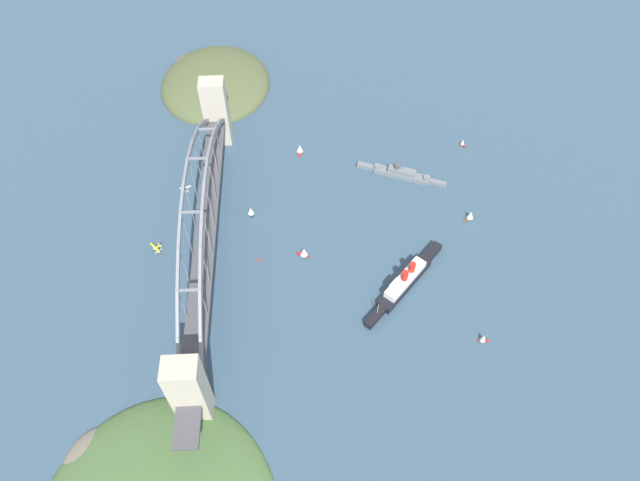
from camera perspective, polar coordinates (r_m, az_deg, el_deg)
The scene contains 14 objects.
ground_plane at distance 426.56m, azimuth -10.84°, elevation -1.08°, with size 1400.00×1400.00×0.00m, color #385166.
harbor_arch_bridge at distance 402.46m, azimuth -11.50°, elevation 1.60°, with size 306.04×19.88×75.01m.
headland_west_shore at distance 571.91m, azimuth -10.57°, elevation 15.21°, with size 120.08×103.25×31.61m.
ocean_liner at distance 401.69m, azimuth 8.54°, elevation -4.06°, with size 69.33×63.71×18.69m.
naval_cruiser at distance 472.10m, azimuth 8.12°, elevation 6.70°, with size 31.14×71.11×17.81m.
seaplane_taxiing_near_bridge at distance 469.08m, azimuth -13.32°, elevation 5.06°, with size 7.53×9.53×5.07m.
seaplane_second_in_formation at distance 435.00m, azimuth -16.11°, elevation -0.76°, with size 9.84×9.36×5.13m.
small_boat_0 at distance 509.32m, azimuth 14.13°, elevation 9.54°, with size 5.94×4.70×6.88m.
small_boat_1 at distance 441.80m, azimuth -6.98°, elevation 2.99°, with size 9.10×6.15×8.99m.
small_boat_2 at distance 487.52m, azimuth -2.06°, elevation 9.23°, with size 10.30×5.99×9.25m.
small_boat_3 at distance 450.40m, azimuth 14.87°, elevation 2.48°, with size 7.07×8.59×9.19m.
small_boat_4 at distance 390.55m, azimuth 16.09°, elevation -9.43°, with size 3.91×6.96×8.44m.
small_boat_5 at distance 413.19m, azimuth -1.64°, elevation -1.16°, with size 7.32×9.64×9.69m.
channel_marker_buoy at distance 416.05m, azimuth -6.15°, elevation -1.82°, with size 2.20×2.20×2.75m.
Camera 1 is at (255.30, 67.62, 334.97)m, focal length 31.87 mm.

